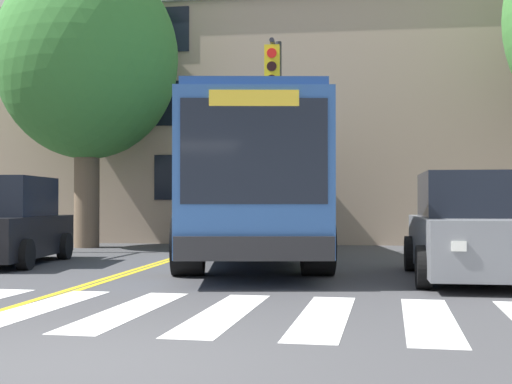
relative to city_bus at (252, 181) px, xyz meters
The scene contains 11 objects.
ground_plane 10.72m from the city_bus, 89.89° to the right, with size 120.00×120.00×0.00m, color #424244.
crosswalk 7.98m from the city_bus, 88.29° to the right, with size 15.96×3.96×0.01m.
lane_line_yellow_inner 6.74m from the city_bus, 106.85° to the left, with size 0.12×36.00×0.01m, color gold.
lane_line_yellow_outer 6.69m from the city_bus, 105.50° to the left, with size 0.12×36.00×0.01m, color gold.
city_bus is the anchor object (origin of this frame).
car_black_near_lane 5.44m from the city_bus, 158.33° to the right, with size 2.37×4.25×1.84m.
car_grey_far_lane 5.75m from the city_bus, 40.14° to the right, with size 2.17×4.61×1.81m.
car_navy_behind_bus 10.68m from the city_bus, 92.42° to the left, with size 2.57×5.24×2.16m.
traffic_light_overhead 2.28m from the city_bus, 73.13° to the left, with size 0.37×2.64×5.48m.
street_tree_curbside_small 7.34m from the city_bus, 146.48° to the left, with size 6.16×6.09×8.35m.
building_facade 10.99m from the city_bus, 108.23° to the left, with size 43.75×9.37×8.28m.
Camera 1 is at (2.35, -5.46, 1.31)m, focal length 50.00 mm.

